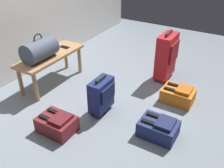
{
  "coord_description": "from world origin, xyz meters",
  "views": [
    {
      "loc": [
        -2.04,
        -1.21,
        1.81
      ],
      "look_at": [
        0.17,
        0.1,
        0.25
      ],
      "focal_mm": 40.42,
      "sensor_mm": 36.0,
      "label": 1
    }
  ],
  "objects": [
    {
      "name": "backpack_navy",
      "position": [
        -0.11,
        -0.62,
        0.09
      ],
      "size": [
        0.28,
        0.38,
        0.21
      ],
      "color": "navy",
      "rests_on": "ground"
    },
    {
      "name": "ground_plane",
      "position": [
        0.0,
        0.0,
        0.0
      ],
      "size": [
        6.6,
        6.6,
        0.0
      ],
      "primitive_type": "plane",
      "color": "slate"
    },
    {
      "name": "duffel_bag_slate",
      "position": [
        -0.01,
        1.04,
        0.56
      ],
      "size": [
        0.44,
        0.26,
        0.34
      ],
      "color": "#475160",
      "rests_on": "bench"
    },
    {
      "name": "backpack_maroon",
      "position": [
        -0.59,
        0.32,
        0.09
      ],
      "size": [
        0.28,
        0.38,
        0.21
      ],
      "color": "maroon",
      "rests_on": "ground"
    },
    {
      "name": "bench",
      "position": [
        0.15,
        1.04,
        0.36
      ],
      "size": [
        1.0,
        0.36,
        0.43
      ],
      "color": "#A87A4C",
      "rests_on": "ground"
    },
    {
      "name": "cell_phone",
      "position": [
        0.43,
        1.03,
        0.43
      ],
      "size": [
        0.07,
        0.14,
        0.01
      ],
      "color": "#191E4C",
      "rests_on": "bench"
    },
    {
      "name": "suitcase_upright_red",
      "position": [
        1.06,
        -0.24,
        0.35
      ],
      "size": [
        0.39,
        0.21,
        0.69
      ],
      "color": "red",
      "rests_on": "ground"
    },
    {
      "name": "suitcase_small_navy",
      "position": [
        -0.07,
        0.1,
        0.24
      ],
      "size": [
        0.32,
        0.18,
        0.46
      ],
      "color": "navy",
      "rests_on": "ground"
    },
    {
      "name": "backpack_orange",
      "position": [
        0.59,
        -0.59,
        0.09
      ],
      "size": [
        0.28,
        0.38,
        0.21
      ],
      "color": "orange",
      "rests_on": "ground"
    }
  ]
}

